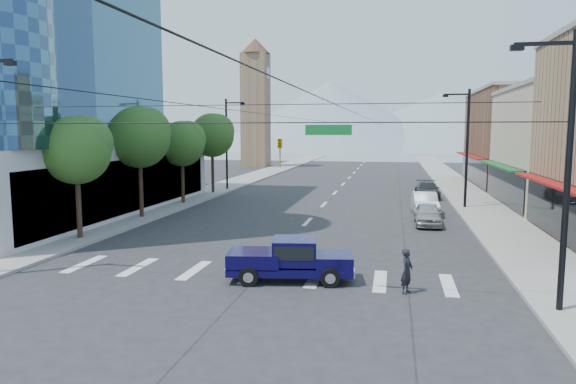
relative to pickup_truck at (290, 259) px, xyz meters
name	(u,v)px	position (x,y,z in m)	size (l,w,h in m)	color
ground	(248,285)	(-1.47, -0.90, -0.88)	(160.00, 160.00, 0.00)	#28282B
sidewalk_left	(244,180)	(-13.47, 39.10, -0.81)	(4.00, 120.00, 0.15)	gray
sidewalk_right	(454,184)	(10.53, 39.10, -0.81)	(4.00, 120.00, 0.15)	gray
shop_far	(535,139)	(18.53, 39.10, 4.12)	(12.00, 18.00, 10.00)	brown
clock_tower	(256,101)	(-17.97, 61.10, 9.76)	(4.80, 4.80, 20.40)	#8C6B4C
mountain_left	(331,115)	(-16.47, 149.10, 10.12)	(80.00, 80.00, 22.00)	gray
mountain_right	(439,121)	(18.53, 159.10, 8.12)	(90.00, 90.00, 18.00)	gray
tree_near	(79,148)	(-12.54, 5.20, 4.11)	(3.65, 3.64, 6.71)	black
tree_midnear	(142,135)	(-12.54, 12.20, 4.71)	(4.09, 4.09, 7.52)	black
tree_midfar	(184,142)	(-12.54, 19.20, 4.11)	(3.65, 3.64, 6.71)	black
tree_far	(214,134)	(-12.54, 26.20, 4.71)	(4.09, 4.09, 7.52)	black
signal_rig	(244,167)	(-1.27, -1.90, 3.76)	(21.80, 0.20, 9.00)	black
lamp_pole_nw	(228,140)	(-12.13, 29.10, 4.06)	(2.00, 0.25, 9.00)	black
lamp_pole_ne	(465,144)	(9.20, 21.10, 4.06)	(2.00, 0.25, 9.00)	black
pickup_truck	(290,259)	(0.00, 0.00, 0.00)	(5.20, 2.54, 1.69)	#0C083F
pedestrian	(407,271)	(4.52, -0.70, -0.05)	(0.60, 0.40, 1.65)	black
parked_car_near	(428,214)	(6.13, 13.46, -0.19)	(1.63, 4.06, 1.38)	#A7A8AC
parked_car_mid	(425,203)	(6.19, 17.92, -0.11)	(1.63, 4.67, 1.54)	silver
parked_car_far	(427,190)	(6.92, 27.13, -0.18)	(1.97, 4.86, 1.41)	#2B2B2D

